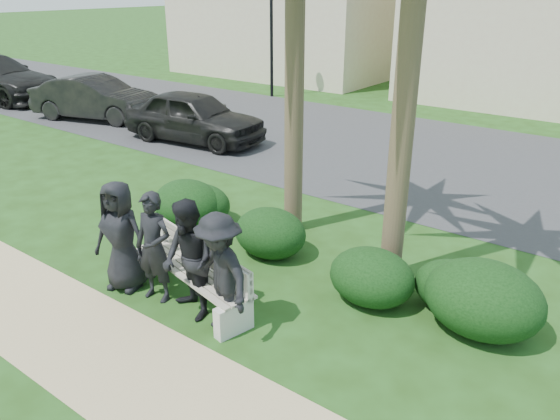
# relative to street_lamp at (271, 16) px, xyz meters

# --- Properties ---
(ground) EXTENTS (160.00, 160.00, 0.00)m
(ground) POSITION_rel_street_lamp_xyz_m (9.00, -12.00, -2.94)
(ground) COLOR #1F3D11
(ground) RESTS_ON ground
(footpath) EXTENTS (30.00, 1.60, 0.01)m
(footpath) POSITION_rel_street_lamp_xyz_m (9.00, -13.80, -2.94)
(footpath) COLOR tan
(footpath) RESTS_ON ground
(asphalt_street) EXTENTS (160.00, 8.00, 0.01)m
(asphalt_street) POSITION_rel_street_lamp_xyz_m (9.00, -4.00, -2.94)
(asphalt_street) COLOR #2D2D30
(asphalt_street) RESTS_ON ground
(street_lamp) EXTENTS (0.36, 0.36, 4.29)m
(street_lamp) POSITION_rel_street_lamp_xyz_m (0.00, 0.00, 0.00)
(street_lamp) COLOR black
(street_lamp) RESTS_ON ground
(park_bench) EXTENTS (2.39, 1.01, 0.80)m
(park_bench) POSITION_rel_street_lamp_xyz_m (8.11, -12.29, -2.58)
(park_bench) COLOR #ADA491
(park_bench) RESTS_ON ground
(man_a) EXTENTS (0.91, 0.72, 1.62)m
(man_a) POSITION_rel_street_lamp_xyz_m (7.14, -12.65, -2.13)
(man_a) COLOR black
(man_a) RESTS_ON ground
(man_b) EXTENTS (0.63, 0.47, 1.58)m
(man_b) POSITION_rel_street_lamp_xyz_m (7.75, -12.58, -2.15)
(man_b) COLOR black
(man_b) RESTS_ON ground
(man_c) EXTENTS (0.95, 0.84, 1.62)m
(man_c) POSITION_rel_street_lamp_xyz_m (8.43, -12.58, -2.13)
(man_c) COLOR black
(man_c) RESTS_ON ground
(man_d) EXTENTS (1.15, 0.83, 1.60)m
(man_d) POSITION_rel_street_lamp_xyz_m (8.97, -12.59, -2.14)
(man_d) COLOR black
(man_d) RESTS_ON ground
(hedge_a) EXTENTS (1.33, 1.10, 0.87)m
(hedge_a) POSITION_rel_street_lamp_xyz_m (6.25, -10.53, -2.51)
(hedge_a) COLOR black
(hedge_a) RESTS_ON ground
(hedge_b) EXTENTS (1.14, 0.94, 0.74)m
(hedge_b) POSITION_rel_street_lamp_xyz_m (6.38, -10.32, -2.57)
(hedge_b) COLOR black
(hedge_b) RESTS_ON ground
(hedge_c) EXTENTS (1.22, 1.01, 0.80)m
(hedge_c) POSITION_rel_street_lamp_xyz_m (8.17, -10.56, -2.54)
(hedge_c) COLOR black
(hedge_c) RESTS_ON ground
(hedge_d) EXTENTS (1.21, 1.00, 0.79)m
(hedge_d) POSITION_rel_street_lamp_xyz_m (10.16, -10.84, -2.55)
(hedge_d) COLOR black
(hedge_d) RESTS_ON ground
(hedge_e) EXTENTS (1.07, 0.89, 0.70)m
(hedge_e) POSITION_rel_street_lamp_xyz_m (11.14, -10.35, -2.59)
(hedge_e) COLOR black
(hedge_e) RESTS_ON ground
(hedge_f) EXTENTS (1.49, 1.23, 0.97)m
(hedge_f) POSITION_rel_street_lamp_xyz_m (11.61, -10.62, -2.46)
(hedge_f) COLOR black
(hedge_f) RESTS_ON ground
(car_a) EXTENTS (4.25, 2.12, 1.39)m
(car_a) POSITION_rel_street_lamp_xyz_m (2.29, -6.44, -2.25)
(car_a) COLOR black
(car_a) RESTS_ON ground
(car_b) EXTENTS (4.41, 2.61, 1.37)m
(car_b) POSITION_rel_street_lamp_xyz_m (-2.12, -6.46, -2.26)
(car_b) COLOR black
(car_b) RESTS_ON ground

